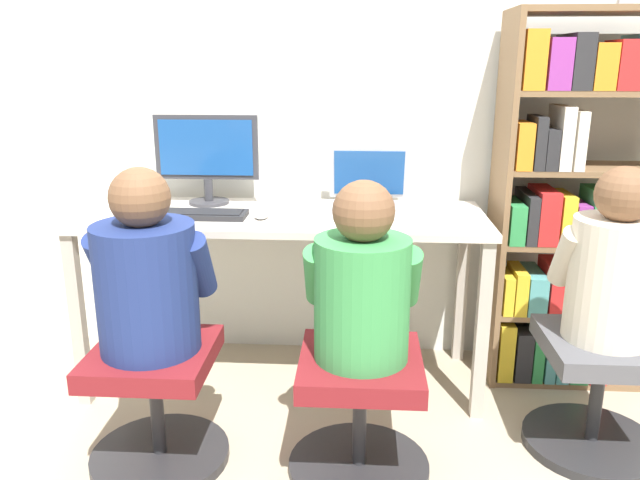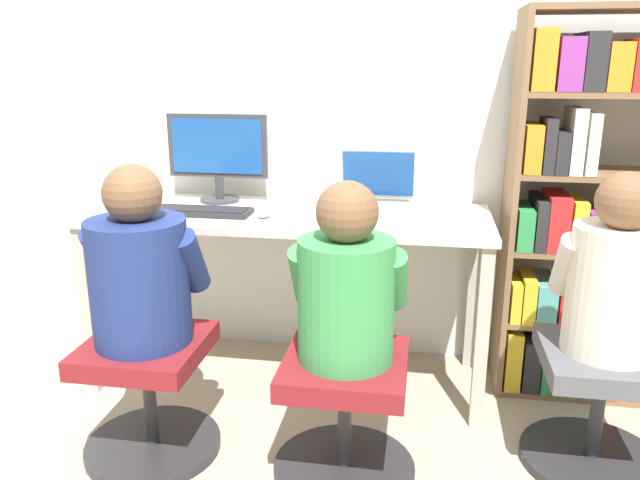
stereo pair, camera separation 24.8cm
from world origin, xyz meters
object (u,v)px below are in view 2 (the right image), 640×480
(office_chair_left, at_px, (149,391))
(person_at_monitor, at_px, (139,269))
(desktop_monitor, at_px, (218,155))
(keyboard, at_px, (199,211))
(office_chair_side, at_px, (598,403))
(office_chair_right, at_px, (345,411))
(person_at_laptop, at_px, (346,286))
(bookshelf, at_px, (580,217))
(person_near_shelf, at_px, (615,277))
(laptop, at_px, (376,197))

(office_chair_left, relative_size, person_at_monitor, 0.79)
(desktop_monitor, height_order, person_at_monitor, desktop_monitor)
(desktop_monitor, height_order, keyboard, desktop_monitor)
(keyboard, height_order, office_chair_side, keyboard)
(desktop_monitor, height_order, office_chair_right, desktop_monitor)
(office_chair_left, bearing_deg, desktop_monitor, 88.25)
(keyboard, bearing_deg, person_at_laptop, -38.76)
(office_chair_right, relative_size, bookshelf, 0.31)
(office_chair_right, distance_m, office_chair_side, 0.89)
(desktop_monitor, xyz_separation_m, keyboard, (-0.00, -0.25, -0.20))
(desktop_monitor, xyz_separation_m, bookshelf, (1.56, -0.06, -0.21))
(office_chair_right, bearing_deg, person_near_shelf, 13.40)
(office_chair_side, bearing_deg, office_chair_right, -166.87)
(person_near_shelf, bearing_deg, bookshelf, 90.17)
(person_at_monitor, xyz_separation_m, person_at_laptop, (0.72, -0.02, -0.01))
(office_chair_right, distance_m, person_at_monitor, 0.86)
(laptop, xyz_separation_m, bookshelf, (0.84, -0.03, -0.05))
(laptop, height_order, office_chair_right, laptop)
(bookshelf, bearing_deg, person_near_shelf, -89.83)
(laptop, relative_size, keyboard, 0.81)
(person_at_laptop, bearing_deg, office_chair_side, 12.88)
(person_at_laptop, bearing_deg, person_near_shelf, 13.15)
(keyboard, distance_m, bookshelf, 1.58)
(keyboard, xyz_separation_m, office_chair_right, (0.70, -0.57, -0.54))
(bookshelf, bearing_deg, office_chair_right, -138.93)
(laptop, xyz_separation_m, keyboard, (-0.73, -0.22, -0.04))
(person_at_monitor, bearing_deg, keyboard, 87.93)
(keyboard, distance_m, person_near_shelf, 1.61)
(office_chair_left, relative_size, office_chair_right, 1.00)
(bookshelf, bearing_deg, laptop, 178.10)
(person_near_shelf, bearing_deg, office_chair_right, -166.60)
(person_at_monitor, distance_m, bookshelf, 1.75)
(person_at_monitor, relative_size, office_chair_side, 1.27)
(office_chair_side, xyz_separation_m, person_near_shelf, (0.00, 0.00, 0.47))
(desktop_monitor, xyz_separation_m, person_near_shelf, (1.56, -0.61, -0.28))
(keyboard, height_order, office_chair_right, keyboard)
(desktop_monitor, xyz_separation_m, office_chair_side, (1.56, -0.62, -0.74))
(laptop, height_order, bookshelf, bookshelf)
(laptop, distance_m, office_chair_side, 1.18)
(person_near_shelf, bearing_deg, desktop_monitor, 158.59)
(person_at_monitor, bearing_deg, office_chair_left, -90.00)
(laptop, distance_m, office_chair_left, 1.22)
(person_at_laptop, distance_m, person_near_shelf, 0.89)
(laptop, relative_size, person_at_laptop, 0.60)
(desktop_monitor, bearing_deg, person_near_shelf, -21.41)
(keyboard, distance_m, office_chair_side, 1.70)
(desktop_monitor, distance_m, office_chair_right, 1.31)
(office_chair_left, xyz_separation_m, office_chair_side, (1.59, 0.18, 0.00))
(bookshelf, relative_size, person_near_shelf, 2.59)
(bookshelf, xyz_separation_m, office_chair_side, (0.00, -0.55, -0.54))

